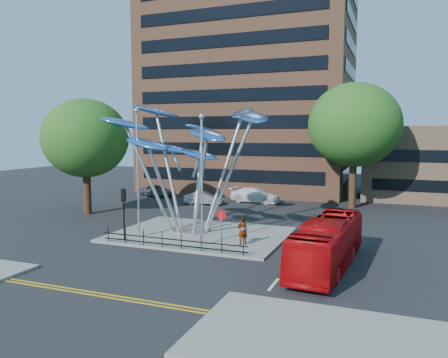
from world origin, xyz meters
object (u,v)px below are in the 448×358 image
at_px(pedestrian, 243,231).
at_px(no_entry_sign_island, 221,223).
at_px(parked_car_mid, 204,198).
at_px(tree_right, 354,125).
at_px(street_lamp_right, 202,168).
at_px(tree_left, 85,138).
at_px(parked_car_left, 158,191).
at_px(red_bus, 328,243).
at_px(leaf_sculpture, 190,139).
at_px(parked_car_right, 255,195).
at_px(traffic_light_island, 124,203).
at_px(street_lamp_left, 137,161).

bearing_deg(pedestrian, no_entry_sign_island, 23.34).
bearing_deg(parked_car_mid, tree_right, -82.62).
relative_size(street_lamp_right, no_entry_sign_island, 3.39).
bearing_deg(tree_left, parked_car_left, 87.40).
distance_m(red_bus, pedestrian, 6.11).
relative_size(leaf_sculpture, street_lamp_right, 1.53).
relative_size(tree_right, tree_left, 1.17).
distance_m(pedestrian, parked_car_right, 18.33).
xyz_separation_m(leaf_sculpture, no_entry_sign_island, (4.07, -4.16, -5.06)).
bearing_deg(red_bus, leaf_sculpture, 159.10).
bearing_deg(pedestrian, tree_right, -143.66).
bearing_deg(leaf_sculpture, pedestrian, -28.15).
relative_size(traffic_light_island, parked_car_right, 0.64).
height_order(pedestrian, parked_car_left, pedestrian).
bearing_deg(parked_car_right, red_bus, -146.88).
relative_size(leaf_sculpture, no_entry_sign_island, 5.19).
height_order(tree_left, no_entry_sign_island, tree_left).
distance_m(leaf_sculpture, parked_car_left, 19.80).
bearing_deg(parked_car_right, street_lamp_left, 177.52).
height_order(tree_left, red_bus, tree_left).
relative_size(red_bus, pedestrian, 5.28).
bearing_deg(parked_car_left, red_bus, -133.23).
xyz_separation_m(street_lamp_left, parked_car_left, (-8.97, 18.15, -4.64)).
height_order(leaf_sculpture, street_lamp_left, leaf_sculpture).
bearing_deg(traffic_light_island, parked_car_mid, 94.68).
distance_m(street_lamp_right, pedestrian, 4.79).
xyz_separation_m(street_lamp_right, no_entry_sign_island, (1.50, -0.48, -3.28)).
bearing_deg(tree_left, tree_right, 28.61).
relative_size(pedestrian, parked_car_mid, 0.46).
bearing_deg(leaf_sculpture, tree_right, 56.69).
relative_size(tree_left, parked_car_mid, 2.62).
relative_size(tree_right, red_bus, 1.27).
xyz_separation_m(no_entry_sign_island, parked_car_left, (-15.47, 19.13, -1.10)).
xyz_separation_m(tree_right, traffic_light_island, (-13.00, -19.50, -5.42)).
bearing_deg(leaf_sculpture, traffic_light_island, -125.04).
bearing_deg(tree_left, pedestrian, -19.45).
distance_m(tree_left, street_lamp_left, 11.60).
bearing_deg(parked_car_mid, street_lamp_right, -162.42).
xyz_separation_m(leaf_sculpture, street_lamp_left, (-2.43, -3.18, -1.52)).
bearing_deg(tree_left, leaf_sculpture, -15.55).
distance_m(red_bus, parked_car_mid, 22.44).
relative_size(tree_right, street_lamp_left, 1.38).
bearing_deg(no_entry_sign_island, pedestrian, 60.99).
height_order(leaf_sculpture, traffic_light_island, leaf_sculpture).
bearing_deg(parked_car_left, pedestrian, -138.21).
distance_m(tree_right, tree_left, 25.09).
xyz_separation_m(tree_left, no_entry_sign_island, (16.00, -7.48, -4.98)).
bearing_deg(pedestrian, leaf_sculpture, -65.80).
xyz_separation_m(tree_left, street_lamp_right, (14.50, -7.00, -1.70)).
xyz_separation_m(no_entry_sign_island, red_bus, (6.50, -0.78, -0.48)).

